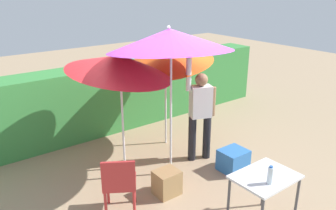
# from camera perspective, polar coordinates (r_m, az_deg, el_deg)

# --- Properties ---
(ground_plane) EXTENTS (24.00, 24.00, 0.00)m
(ground_plane) POSITION_cam_1_polar(r_m,az_deg,el_deg) (5.96, 1.77, -10.79)
(ground_plane) COLOR #9E8466
(hedge_row) EXTENTS (8.00, 0.70, 1.42)m
(hedge_row) POSITION_cam_1_polar(r_m,az_deg,el_deg) (7.45, -9.36, 1.39)
(hedge_row) COLOR #38843D
(hedge_row) RESTS_ON ground_plane
(umbrella_rainbow) EXTENTS (1.74, 1.72, 2.06)m
(umbrella_rainbow) POSITION_cam_1_polar(r_m,az_deg,el_deg) (6.30, -0.26, 8.19)
(umbrella_rainbow) COLOR silver
(umbrella_rainbow) RESTS_ON ground_plane
(umbrella_orange) EXTENTS (1.90, 1.91, 2.53)m
(umbrella_orange) POSITION_cam_1_polar(r_m,az_deg,el_deg) (5.08, 0.30, 10.82)
(umbrella_orange) COLOR silver
(umbrella_orange) RESTS_ON ground_plane
(umbrella_yellow) EXTENTS (1.74, 1.72, 2.16)m
(umbrella_yellow) POSITION_cam_1_polar(r_m,az_deg,el_deg) (5.41, -7.99, 6.76)
(umbrella_yellow) COLOR silver
(umbrella_yellow) RESTS_ON ground_plane
(person_vendor) EXTENTS (0.55, 0.33, 1.88)m
(person_vendor) POSITION_cam_1_polar(r_m,az_deg,el_deg) (5.95, 5.44, -0.92)
(person_vendor) COLOR black
(person_vendor) RESTS_ON ground_plane
(chair_plastic) EXTENTS (0.61, 0.61, 0.89)m
(chair_plastic) POSITION_cam_1_polar(r_m,az_deg,el_deg) (4.73, -8.13, -12.65)
(chair_plastic) COLOR #B72D2D
(chair_plastic) RESTS_ON ground_plane
(cooler_box) EXTENTS (0.45, 0.40, 0.37)m
(cooler_box) POSITION_cam_1_polar(r_m,az_deg,el_deg) (5.97, 10.86, -9.05)
(cooler_box) COLOR #2D6BB7
(cooler_box) RESTS_ON ground_plane
(crate_cardboard) EXTENTS (0.37, 0.31, 0.39)m
(crate_cardboard) POSITION_cam_1_polar(r_m,az_deg,el_deg) (5.26, -0.19, -12.86)
(crate_cardboard) COLOR #9E7A4C
(crate_cardboard) RESTS_ON ground_plane
(folding_table) EXTENTS (0.80, 0.60, 0.75)m
(folding_table) POSITION_cam_1_polar(r_m,az_deg,el_deg) (4.59, 15.89, -12.30)
(folding_table) COLOR #4C4C51
(folding_table) RESTS_ON ground_plane
(bottle_water) EXTENTS (0.07, 0.07, 0.24)m
(bottle_water) POSITION_cam_1_polar(r_m,az_deg,el_deg) (4.34, 16.74, -11.20)
(bottle_water) COLOR silver
(bottle_water) RESTS_ON folding_table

